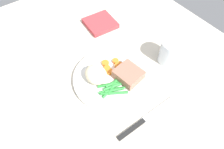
% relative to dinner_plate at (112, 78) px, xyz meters
% --- Properties ---
extents(dining_table, '(1.20, 0.90, 0.02)m').
position_rel_dinner_plate_xyz_m(dining_table, '(0.02, 0.01, -0.02)').
color(dining_table, beige).
rests_on(dining_table, ground).
extents(dinner_plate, '(0.24, 0.24, 0.02)m').
position_rel_dinner_plate_xyz_m(dinner_plate, '(0.00, 0.00, 0.00)').
color(dinner_plate, white).
rests_on(dinner_plate, dining_table).
extents(meat_portion, '(0.09, 0.08, 0.03)m').
position_rel_dinner_plate_xyz_m(meat_portion, '(0.03, 0.04, 0.02)').
color(meat_portion, '#A86B56').
rests_on(meat_portion, dinner_plate).
extents(mashed_potatoes, '(0.08, 0.06, 0.04)m').
position_rel_dinner_plate_xyz_m(mashed_potatoes, '(-0.02, -0.04, 0.03)').
color(mashed_potatoes, beige).
rests_on(mashed_potatoes, dinner_plate).
extents(carrot_slices, '(0.06, 0.06, 0.01)m').
position_rel_dinner_plate_xyz_m(carrot_slices, '(-0.03, 0.03, 0.01)').
color(carrot_slices, orange).
rests_on(carrot_slices, dinner_plate).
extents(green_beans, '(0.07, 0.10, 0.01)m').
position_rel_dinner_plate_xyz_m(green_beans, '(0.04, -0.02, 0.01)').
color(green_beans, '#2D8C38').
rests_on(green_beans, dinner_plate).
extents(fork, '(0.01, 0.17, 0.00)m').
position_rel_dinner_plate_xyz_m(fork, '(-0.17, -0.00, -0.01)').
color(fork, silver).
rests_on(fork, dining_table).
extents(knife, '(0.02, 0.20, 0.01)m').
position_rel_dinner_plate_xyz_m(knife, '(0.16, -0.00, -0.01)').
color(knife, black).
rests_on(knife, dining_table).
extents(water_glass, '(0.07, 0.07, 0.08)m').
position_rel_dinner_plate_xyz_m(water_glass, '(0.05, 0.20, 0.03)').
color(water_glass, silver).
rests_on(water_glass, dining_table).
extents(napkin, '(0.12, 0.12, 0.02)m').
position_rel_dinner_plate_xyz_m(napkin, '(-0.23, 0.12, 0.00)').
color(napkin, '#B2383D').
rests_on(napkin, dining_table).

